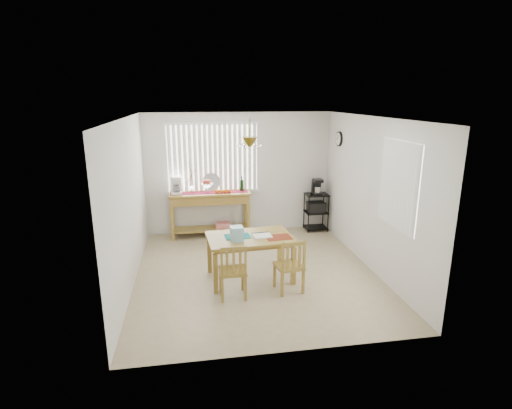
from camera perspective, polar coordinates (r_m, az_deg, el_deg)
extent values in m
cube|color=tan|center=(6.95, -0.08, -9.65)|extent=(4.00, 4.50, 0.01)
cube|color=silver|center=(8.73, -2.53, 4.53)|extent=(4.00, 0.10, 2.60)
cube|color=silver|center=(4.36, 4.84, -6.59)|extent=(4.00, 0.10, 2.60)
cube|color=silver|center=(6.51, -18.18, 0.06)|extent=(0.10, 4.50, 2.60)
cube|color=silver|center=(7.12, 16.43, 1.47)|extent=(0.10, 4.50, 2.60)
cube|color=white|center=(6.31, -0.08, 12.79)|extent=(4.00, 4.50, 0.10)
cube|color=white|center=(8.57, -6.18, 6.63)|extent=(1.90, 0.01, 1.40)
cube|color=white|center=(8.56, -12.22, 6.36)|extent=(0.07, 0.03, 1.40)
cube|color=white|center=(8.56, -11.51, 6.40)|extent=(0.07, 0.03, 1.40)
cube|color=white|center=(8.55, -10.80, 6.43)|extent=(0.07, 0.03, 1.40)
cube|color=white|center=(8.55, -10.09, 6.46)|extent=(0.07, 0.03, 1.40)
cube|color=white|center=(8.55, -9.38, 6.49)|extent=(0.07, 0.03, 1.40)
cube|color=white|center=(8.55, -8.67, 6.52)|extent=(0.07, 0.03, 1.40)
cube|color=white|center=(8.55, -7.96, 6.55)|extent=(0.07, 0.03, 1.40)
cube|color=white|center=(8.56, -7.25, 6.58)|extent=(0.07, 0.03, 1.40)
cube|color=white|center=(8.56, -6.54, 6.61)|extent=(0.07, 0.03, 1.40)
cube|color=white|center=(8.57, -5.83, 6.63)|extent=(0.07, 0.03, 1.40)
cube|color=white|center=(8.57, -5.12, 6.66)|extent=(0.07, 0.03, 1.40)
cube|color=white|center=(8.58, -4.41, 6.68)|extent=(0.07, 0.03, 1.40)
cube|color=white|center=(8.59, -3.70, 6.70)|extent=(0.07, 0.03, 1.40)
cube|color=white|center=(8.60, -3.00, 6.73)|extent=(0.07, 0.03, 1.40)
cube|color=white|center=(8.62, -2.30, 6.75)|extent=(0.07, 0.03, 1.40)
cube|color=white|center=(8.63, -1.60, 6.77)|extent=(0.07, 0.03, 1.40)
cube|color=white|center=(8.64, -0.90, 6.78)|extent=(0.07, 0.03, 1.40)
cube|color=white|center=(8.66, -0.20, 6.80)|extent=(0.07, 0.03, 1.40)
cube|color=white|center=(8.69, -6.04, 1.84)|extent=(1.98, 0.06, 0.06)
cube|color=white|center=(8.47, -6.32, 11.49)|extent=(1.98, 0.06, 0.06)
cube|color=white|center=(6.25, 19.73, 2.61)|extent=(0.01, 1.10, 1.30)
cube|color=white|center=(5.82, 21.95, 1.54)|extent=(0.03, 0.07, 1.30)
cube|color=white|center=(5.92, 21.41, 1.79)|extent=(0.03, 0.07, 1.30)
cube|color=white|center=(6.01, 20.89, 2.03)|extent=(0.03, 0.07, 1.30)
cube|color=white|center=(6.10, 20.38, 2.27)|extent=(0.03, 0.07, 1.30)
cube|color=white|center=(6.19, 19.89, 2.50)|extent=(0.03, 0.07, 1.30)
cube|color=white|center=(6.29, 19.41, 2.72)|extent=(0.03, 0.07, 1.30)
cube|color=white|center=(6.38, 18.94, 2.94)|extent=(0.03, 0.07, 1.30)
cube|color=white|center=(6.48, 18.49, 3.15)|extent=(0.03, 0.07, 1.30)
cube|color=white|center=(6.57, 18.05, 3.35)|extent=(0.03, 0.07, 1.30)
cube|color=white|center=(6.67, 17.63, 3.55)|extent=(0.03, 0.07, 1.30)
cylinder|color=black|center=(8.37, 11.78, 9.16)|extent=(0.04, 0.30, 0.30)
cylinder|color=white|center=(8.36, 11.63, 9.16)|extent=(0.01, 0.25, 0.25)
cylinder|color=olive|center=(6.09, -0.95, 10.63)|extent=(0.01, 0.01, 0.34)
cone|color=olive|center=(6.11, -0.94, 8.95)|extent=(0.24, 0.24, 0.14)
sphere|color=white|center=(6.14, 0.55, 8.42)|extent=(0.05, 0.05, 0.05)
sphere|color=white|center=(6.27, -0.39, 8.56)|extent=(0.05, 0.05, 0.05)
sphere|color=white|center=(6.24, -1.86, 8.52)|extent=(0.05, 0.05, 0.05)
sphere|color=white|center=(6.10, -2.44, 8.36)|extent=(0.05, 0.05, 0.05)
sphere|color=white|center=(5.97, -1.51, 8.22)|extent=(0.05, 0.05, 0.05)
sphere|color=white|center=(5.99, 0.02, 8.25)|extent=(0.05, 0.05, 0.05)
cube|color=olive|center=(8.46, -6.64, 1.55)|extent=(1.70, 0.48, 0.04)
cube|color=olive|center=(8.48, -6.61, 0.79)|extent=(1.63, 0.44, 0.17)
cube|color=olive|center=(8.43, -11.87, -2.73)|extent=(0.06, 0.06, 0.73)
cube|color=olive|center=(8.50, -1.09, -2.25)|extent=(0.06, 0.06, 0.73)
cube|color=olive|center=(8.79, -11.78, -1.99)|extent=(0.06, 0.06, 0.73)
cube|color=olive|center=(8.85, -1.44, -1.53)|extent=(0.06, 0.06, 0.73)
cube|color=olive|center=(8.67, -6.48, -3.43)|extent=(1.57, 0.41, 0.03)
cube|color=red|center=(8.66, -4.74, -2.92)|extent=(0.32, 0.23, 0.11)
cube|color=maroon|center=(8.45, -6.64, 1.71)|extent=(1.61, 0.26, 0.01)
cube|color=white|center=(8.44, -11.26, 1.67)|extent=(0.21, 0.25, 0.05)
cube|color=white|center=(8.50, -11.29, 2.67)|extent=(0.21, 0.08, 0.32)
cube|color=white|center=(8.36, -11.37, 3.69)|extent=(0.21, 0.23, 0.07)
cylinder|color=white|center=(8.39, -11.30, 2.25)|extent=(0.14, 0.14, 0.14)
cylinder|color=white|center=(8.42, -7.01, 1.99)|extent=(0.05, 0.05, 0.11)
cone|color=white|center=(8.39, -7.03, 2.66)|extent=(0.28, 0.28, 0.10)
sphere|color=#AA1628|center=(8.38, -6.69, 3.28)|extent=(0.08, 0.08, 0.08)
sphere|color=#AA1628|center=(8.43, -6.95, 3.34)|extent=(0.08, 0.08, 0.08)
sphere|color=#AA1628|center=(8.40, -7.35, 3.30)|extent=(0.08, 0.08, 0.08)
sphere|color=#AA1628|center=(8.34, -7.33, 3.21)|extent=(0.08, 0.08, 0.08)
sphere|color=#AA1628|center=(8.33, -6.92, 3.20)|extent=(0.08, 0.08, 0.08)
sphere|color=#DF580B|center=(8.37, -5.61, 1.88)|extent=(0.08, 0.08, 0.08)
sphere|color=#DF580B|center=(8.37, -5.03, 1.91)|extent=(0.08, 0.08, 0.08)
sphere|color=#DF580B|center=(8.38, -4.45, 1.93)|extent=(0.08, 0.08, 0.08)
sphere|color=#DF580B|center=(8.39, -3.87, 1.95)|extent=(0.08, 0.08, 0.08)
cylinder|color=silver|center=(8.61, -6.40, 3.25)|extent=(0.38, 0.10, 0.38)
cylinder|color=white|center=(8.48, -9.19, 2.16)|extent=(0.08, 0.08, 0.15)
cylinder|color=#4C3823|center=(8.41, -9.28, 4.23)|extent=(0.09, 0.04, 0.47)
cylinder|color=#4C3823|center=(8.41, -9.28, 4.41)|extent=(0.15, 0.06, 0.51)
cylinder|color=#4C3823|center=(8.42, -9.27, 4.06)|extent=(0.19, 0.08, 0.38)
cylinder|color=#4C3823|center=(8.40, -9.29, 4.59)|extent=(0.06, 0.03, 0.58)
cylinder|color=#4C3823|center=(8.42, -9.26, 3.99)|extent=(0.23, 0.11, 0.33)
cylinder|color=black|center=(8.53, -2.05, 2.76)|extent=(0.08, 0.08, 0.24)
cylinder|color=black|center=(8.50, -2.06, 3.84)|extent=(0.03, 0.03, 0.08)
cylinder|color=black|center=(8.79, 7.52, -1.46)|extent=(0.02, 0.02, 0.83)
cylinder|color=black|center=(8.92, 10.28, -1.31)|extent=(0.02, 0.02, 0.83)
cylinder|color=black|center=(9.11, 6.88, -0.83)|extent=(0.02, 0.02, 0.83)
cylinder|color=black|center=(9.24, 9.56, -0.70)|extent=(0.02, 0.02, 0.83)
cube|color=black|center=(8.91, 8.67, 1.41)|extent=(0.49, 0.39, 0.03)
cube|color=black|center=(9.01, 8.57, -1.07)|extent=(0.49, 0.39, 0.02)
cube|color=black|center=(9.12, 8.48, -3.23)|extent=(0.49, 0.39, 0.02)
cube|color=black|center=(8.98, 8.60, -0.34)|extent=(0.37, 0.29, 0.22)
cube|color=black|center=(8.88, 8.72, 1.62)|extent=(0.20, 0.23, 0.05)
cube|color=black|center=(8.93, 8.59, 2.50)|extent=(0.20, 0.08, 0.29)
cube|color=black|center=(8.82, 8.79, 3.41)|extent=(0.20, 0.22, 0.07)
cylinder|color=silver|center=(8.85, 8.76, 2.16)|extent=(0.13, 0.13, 0.13)
cube|color=olive|center=(6.46, -0.88, -4.76)|extent=(1.42, 0.97, 0.04)
cube|color=olive|center=(6.48, -0.88, -5.17)|extent=(1.32, 0.87, 0.06)
cube|color=olive|center=(6.17, -5.80, -9.81)|extent=(0.07, 0.07, 0.63)
cube|color=olive|center=(6.43, 5.36, -8.71)|extent=(0.07, 0.07, 0.63)
cube|color=olive|center=(6.86, -6.68, -7.19)|extent=(0.07, 0.07, 0.63)
cube|color=olive|center=(7.09, 3.38, -6.32)|extent=(0.07, 0.07, 0.63)
cube|color=#15787B|center=(6.46, -2.66, -4.57)|extent=(0.43, 0.32, 0.01)
cube|color=maroon|center=(6.43, 3.22, -4.69)|extent=(0.43, 0.32, 0.01)
cube|color=white|center=(6.45, 0.90, -4.50)|extent=(0.31, 0.25, 0.02)
cube|color=black|center=(6.56, 0.63, -4.12)|extent=(0.29, 0.05, 0.03)
cube|color=#80AEBA|center=(6.24, -2.77, -4.21)|extent=(0.21, 0.21, 0.23)
cube|color=olive|center=(6.01, -3.37, -9.48)|extent=(0.40, 0.40, 0.04)
cube|color=olive|center=(6.27, -1.94, -10.51)|extent=(0.04, 0.04, 0.39)
cube|color=olive|center=(6.25, -5.09, -10.69)|extent=(0.04, 0.04, 0.39)
cube|color=olive|center=(5.97, -1.50, -11.91)|extent=(0.04, 0.04, 0.39)
cube|color=olive|center=(5.94, -4.83, -12.12)|extent=(0.04, 0.04, 0.39)
cube|color=olive|center=(5.77, -1.52, -7.97)|extent=(0.03, 0.03, 0.44)
cube|color=olive|center=(5.74, -4.93, -8.17)|extent=(0.03, 0.03, 0.44)
cube|color=olive|center=(5.68, -3.25, -6.32)|extent=(0.36, 0.03, 0.06)
cube|color=olive|center=(5.77, -2.27, -8.22)|extent=(0.04, 0.02, 0.35)
cube|color=olive|center=(5.76, -3.21, -8.27)|extent=(0.04, 0.02, 0.35)
cube|color=olive|center=(5.75, -4.16, -8.32)|extent=(0.04, 0.02, 0.35)
cube|color=olive|center=(6.20, 4.72, -8.74)|extent=(0.45, 0.45, 0.04)
cube|color=olive|center=(6.49, 5.53, -9.68)|extent=(0.04, 0.04, 0.39)
cube|color=olive|center=(6.37, 2.67, -10.09)|extent=(0.04, 0.04, 0.39)
cube|color=olive|center=(6.21, 6.75, -10.92)|extent=(0.04, 0.04, 0.39)
cube|color=olive|center=(6.09, 3.76, -11.39)|extent=(0.04, 0.04, 0.39)
cube|color=olive|center=(6.02, 6.92, -7.12)|extent=(0.04, 0.04, 0.43)
cube|color=olive|center=(5.89, 3.87, -7.53)|extent=(0.04, 0.04, 0.43)
cube|color=olive|center=(5.88, 5.45, -5.63)|extent=(0.36, 0.08, 0.06)
cube|color=olive|center=(6.00, 6.24, -7.41)|extent=(0.04, 0.02, 0.35)
cube|color=olive|center=(5.96, 5.40, -7.52)|extent=(0.04, 0.02, 0.35)
cube|color=olive|center=(5.93, 4.55, -7.63)|extent=(0.04, 0.02, 0.35)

